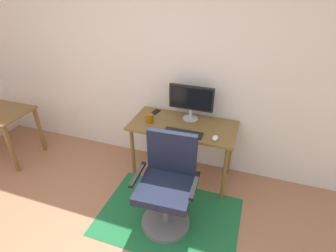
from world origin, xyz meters
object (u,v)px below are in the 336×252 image
(desk, at_px, (183,131))
(computer_mouse, at_px, (215,138))
(cell_phone, at_px, (155,112))
(office_chair, at_px, (167,188))
(keyboard, at_px, (183,133))
(coffee_cup, at_px, (150,118))
(monitor, at_px, (191,100))
(side_table, at_px, (1,119))

(desk, xyz_separation_m, computer_mouse, (0.41, -0.19, 0.11))
(cell_phone, distance_m, office_chair, 1.08)
(keyboard, height_order, computer_mouse, computer_mouse)
(coffee_cup, bearing_deg, keyboard, -15.05)
(desk, bearing_deg, coffee_cup, -169.29)
(computer_mouse, height_order, coffee_cup, coffee_cup)
(desk, distance_m, cell_phone, 0.47)
(monitor, bearing_deg, side_table, -167.75)
(monitor, distance_m, computer_mouse, 0.56)
(computer_mouse, bearing_deg, coffee_cup, 171.66)
(coffee_cup, bearing_deg, cell_phone, 96.50)
(desk, distance_m, coffee_cup, 0.42)
(side_table, bearing_deg, office_chair, -8.28)
(cell_phone, bearing_deg, keyboard, -26.21)
(computer_mouse, distance_m, side_table, 2.84)
(computer_mouse, distance_m, coffee_cup, 0.80)
(monitor, distance_m, keyboard, 0.43)
(computer_mouse, height_order, side_table, computer_mouse)
(desk, bearing_deg, keyboard, -74.15)
(cell_phone, height_order, office_chair, office_chair)
(keyboard, xyz_separation_m, office_chair, (0.01, -0.54, -0.32))
(keyboard, bearing_deg, cell_phone, 141.39)
(coffee_cup, relative_size, cell_phone, 0.73)
(desk, xyz_separation_m, cell_phone, (-0.42, 0.18, 0.10))
(desk, xyz_separation_m, office_chair, (0.06, -0.74, -0.22))
(coffee_cup, height_order, office_chair, office_chair)
(side_table, bearing_deg, computer_mouse, 3.76)
(monitor, xyz_separation_m, office_chair, (0.02, -0.89, -0.57))
(desk, xyz_separation_m, monitor, (0.04, 0.16, 0.35))
(keyboard, distance_m, coffee_cup, 0.46)
(desk, bearing_deg, side_table, -171.17)
(desk, bearing_deg, computer_mouse, -25.02)
(coffee_cup, relative_size, office_chair, 0.10)
(keyboard, xyz_separation_m, cell_phone, (-0.47, 0.38, -0.00))
(office_chair, bearing_deg, coffee_cup, 120.89)
(computer_mouse, bearing_deg, desk, 154.98)
(office_chair, distance_m, side_table, 2.51)
(monitor, relative_size, coffee_cup, 5.12)
(monitor, distance_m, cell_phone, 0.52)
(office_chair, bearing_deg, cell_phone, 114.24)
(desk, height_order, coffee_cup, coffee_cup)
(keyboard, bearing_deg, desk, 105.85)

